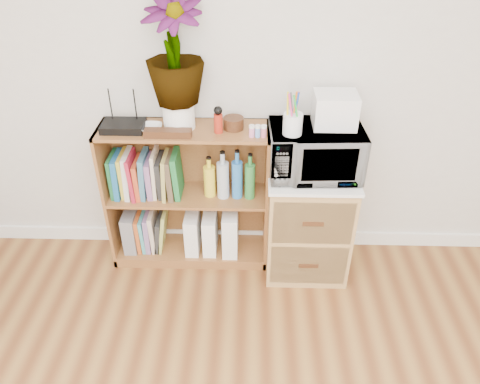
{
  "coord_description": "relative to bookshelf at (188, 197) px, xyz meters",
  "views": [
    {
      "loc": [
        0.04,
        -0.3,
        2.15
      ],
      "look_at": [
        -0.02,
        1.95,
        0.62
      ],
      "focal_mm": 35.0,
      "sensor_mm": 36.0,
      "label": 1
    }
  ],
  "objects": [
    {
      "name": "bookshelf",
      "position": [
        0.0,
        0.0,
        0.0
      ],
      "size": [
        1.0,
        0.3,
        0.95
      ],
      "primitive_type": "cube",
      "color": "brown",
      "rests_on": "ground"
    },
    {
      "name": "small_appliance",
      "position": [
        0.84,
        -0.04,
        0.62
      ],
      "size": [
        0.23,
        0.19,
        0.18
      ],
      "primitive_type": "cube",
      "color": "white",
      "rests_on": "microwave"
    },
    {
      "name": "paint_jars",
      "position": [
        0.43,
        -0.09,
        0.5
      ],
      "size": [
        0.1,
        0.04,
        0.05
      ],
      "primitive_type": "cube",
      "color": "#D5767F",
      "rests_on": "bookshelf"
    },
    {
      "name": "skirting_board",
      "position": [
        0.35,
        0.14,
        -0.42
      ],
      "size": [
        4.0,
        0.02,
        0.1
      ],
      "primitive_type": "cube",
      "color": "white",
      "rests_on": "ground"
    },
    {
      "name": "wooden_bowl",
      "position": [
        0.29,
        0.01,
        0.51
      ],
      "size": [
        0.12,
        0.12,
        0.07
      ],
      "primitive_type": "cylinder",
      "color": "#32190D",
      "rests_on": "bookshelf"
    },
    {
      "name": "magazine_holder_left",
      "position": [
        0.01,
        -0.01,
        -0.27
      ],
      "size": [
        0.09,
        0.22,
        0.28
      ],
      "primitive_type": "cube",
      "color": "white",
      "rests_on": "bookshelf"
    },
    {
      "name": "magazine_holder_mid",
      "position": [
        0.13,
        -0.01,
        -0.27
      ],
      "size": [
        0.09,
        0.22,
        0.27
      ],
      "primitive_type": "cube",
      "color": "white",
      "rests_on": "bookshelf"
    },
    {
      "name": "cookbooks",
      "position": [
        -0.25,
        0.0,
        0.16
      ],
      "size": [
        0.43,
        0.2,
        0.3
      ],
      "color": "#1A6332",
      "rests_on": "bookshelf"
    },
    {
      "name": "magazine_holder_right",
      "position": [
        0.26,
        -0.01,
        -0.25
      ],
      "size": [
        0.1,
        0.25,
        0.31
      ],
      "primitive_type": "cube",
      "color": "white",
      "rests_on": "bookshelf"
    },
    {
      "name": "plant_pot",
      "position": [
        -0.02,
        0.02,
        0.55
      ],
      "size": [
        0.18,
        0.18,
        0.15
      ],
      "primitive_type": "cylinder",
      "color": "white",
      "rests_on": "bookshelf"
    },
    {
      "name": "potted_plant",
      "position": [
        -0.02,
        0.02,
        0.92
      ],
      "size": [
        0.32,
        0.32,
        0.57
      ],
      "primitive_type": "imported",
      "color": "#367D32",
      "rests_on": "plant_pot"
    },
    {
      "name": "microwave",
      "position": [
        0.75,
        -0.08,
        0.39
      ],
      "size": [
        0.53,
        0.37,
        0.28
      ],
      "primitive_type": "imported",
      "rotation": [
        0.0,
        0.0,
        0.05
      ],
      "color": "silver",
      "rests_on": "wicker_unit"
    },
    {
      "name": "wicker_unit",
      "position": [
        0.75,
        -0.08,
        -0.12
      ],
      "size": [
        0.5,
        0.45,
        0.7
      ],
      "primitive_type": "cube",
      "color": "#9E7542",
      "rests_on": "ground"
    },
    {
      "name": "lower_books",
      "position": [
        -0.26,
        0.0,
        -0.27
      ],
      "size": [
        0.21,
        0.19,
        0.3
      ],
      "color": "#B85120",
      "rests_on": "bookshelf"
    },
    {
      "name": "file_box",
      "position": [
        -0.39,
        0.0,
        -0.27
      ],
      "size": [
        0.08,
        0.22,
        0.27
      ],
      "primitive_type": "cube",
      "color": "slate",
      "rests_on": "bookshelf"
    },
    {
      "name": "kokeshi_doll",
      "position": [
        0.21,
        -0.04,
        0.53
      ],
      "size": [
        0.05,
        0.05,
        0.11
      ],
      "primitive_type": "cylinder",
      "color": "#9D2213",
      "rests_on": "bookshelf"
    },
    {
      "name": "pen_cup",
      "position": [
        0.61,
        -0.15,
        0.59
      ],
      "size": [
        0.1,
        0.1,
        0.11
      ],
      "primitive_type": "cylinder",
      "color": "white",
      "rests_on": "microwave"
    },
    {
      "name": "white_bowl",
      "position": [
        -0.18,
        -0.03,
        0.49
      ],
      "size": [
        0.13,
        0.13,
        0.03
      ],
      "primitive_type": "imported",
      "color": "silver",
      "rests_on": "bookshelf"
    },
    {
      "name": "router",
      "position": [
        -0.34,
        -0.02,
        0.5
      ],
      "size": [
        0.24,
        0.16,
        0.04
      ],
      "primitive_type": "cube",
      "color": "black",
      "rests_on": "bookshelf"
    },
    {
      "name": "trinket_box",
      "position": [
        -0.07,
        -0.1,
        0.5
      ],
      "size": [
        0.26,
        0.07,
        0.04
      ],
      "primitive_type": "cube",
      "color": "#37210F",
      "rests_on": "bookshelf"
    },
    {
      "name": "liquor_bottles",
      "position": [
        0.26,
        0.0,
        0.17
      ],
      "size": [
        0.31,
        0.07,
        0.31
      ],
      "color": "yellow",
      "rests_on": "bookshelf"
    }
  ]
}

